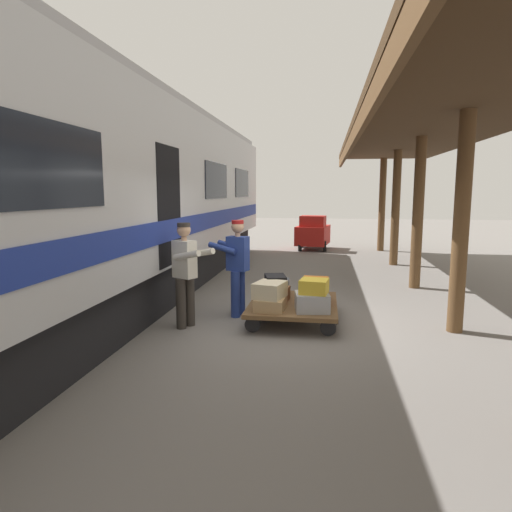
# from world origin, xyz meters

# --- Properties ---
(ground_plane) EXTENTS (60.00, 60.00, 0.00)m
(ground_plane) POSITION_xyz_m (0.00, 0.00, 0.00)
(ground_plane) COLOR slate
(platform_canopy) EXTENTS (3.20, 20.61, 3.56)m
(platform_canopy) POSITION_xyz_m (-2.50, 0.00, 3.27)
(platform_canopy) COLOR brown
(platform_canopy) RESTS_ON ground_plane
(train_car) EXTENTS (3.02, 19.10, 4.00)m
(train_car) POSITION_xyz_m (3.60, -0.00, 2.06)
(train_car) COLOR #B7BABF
(train_car) RESTS_ON ground_plane
(luggage_cart) EXTENTS (1.47, 1.85, 0.32)m
(luggage_cart) POSITION_xyz_m (0.01, -0.21, 0.27)
(luggage_cart) COLOR brown
(luggage_cart) RESTS_ON ground_plane
(suitcase_brown_leather) EXTENTS (0.52, 0.66, 0.24)m
(suitcase_brown_leather) POSITION_xyz_m (0.34, -0.21, 0.44)
(suitcase_brown_leather) COLOR brown
(suitcase_brown_leather) RESTS_ON luggage_cart
(suitcase_tan_vintage) EXTENTS (0.49, 0.62, 0.19)m
(suitcase_tan_vintage) POSITION_xyz_m (0.34, 0.30, 0.41)
(suitcase_tan_vintage) COLOR tan
(suitcase_tan_vintage) RESTS_ON luggage_cart
(suitcase_maroon_trunk) EXTENTS (0.53, 0.48, 0.17)m
(suitcase_maroon_trunk) POSITION_xyz_m (-0.32, -0.21, 0.41)
(suitcase_maroon_trunk) COLOR maroon
(suitcase_maroon_trunk) RESTS_ON luggage_cart
(suitcase_burgundy_valise) EXTENTS (0.47, 0.46, 0.17)m
(suitcase_burgundy_valise) POSITION_xyz_m (-0.32, -0.72, 0.40)
(suitcase_burgundy_valise) COLOR maroon
(suitcase_burgundy_valise) RESTS_ON luggage_cart
(suitcase_slate_roller) EXTENTS (0.42, 0.55, 0.28)m
(suitcase_slate_roller) POSITION_xyz_m (0.34, -0.72, 0.46)
(suitcase_slate_roller) COLOR #4C515B
(suitcase_slate_roller) RESTS_ON luggage_cart
(suitcase_gray_aluminum) EXTENTS (0.58, 0.55, 0.29)m
(suitcase_gray_aluminum) POSITION_xyz_m (-0.32, 0.30, 0.46)
(suitcase_gray_aluminum) COLOR #9EA0A5
(suitcase_gray_aluminum) RESTS_ON luggage_cart
(suitcase_black_hardshell) EXTENTS (0.43, 0.53, 0.23)m
(suitcase_black_hardshell) POSITION_xyz_m (0.32, -0.18, 0.67)
(suitcase_black_hardshell) COLOR black
(suitcase_black_hardshell) RESTS_ON suitcase_brown_leather
(suitcase_cream_canvas) EXTENTS (0.55, 0.61, 0.25)m
(suitcase_cream_canvas) POSITION_xyz_m (0.36, 0.30, 0.64)
(suitcase_cream_canvas) COLOR beige
(suitcase_cream_canvas) RESTS_ON suitcase_tan_vintage
(suitcase_orange_carryall) EXTENTS (0.44, 0.49, 0.26)m
(suitcase_orange_carryall) POSITION_xyz_m (-0.35, -0.22, 0.62)
(suitcase_orange_carryall) COLOR #CC6B23
(suitcase_orange_carryall) RESTS_ON suitcase_maroon_trunk
(suitcase_yellow_case) EXTENTS (0.48, 0.46, 0.22)m
(suitcase_yellow_case) POSITION_xyz_m (-0.34, 0.30, 0.72)
(suitcase_yellow_case) COLOR gold
(suitcase_yellow_case) RESTS_ON suitcase_gray_aluminum
(porter_in_overalls) EXTENTS (0.73, 0.55, 1.70)m
(porter_in_overalls) POSITION_xyz_m (1.03, -0.38, 0.93)
(porter_in_overalls) COLOR navy
(porter_in_overalls) RESTS_ON ground_plane
(porter_by_door) EXTENTS (0.74, 0.62, 1.70)m
(porter_by_door) POSITION_xyz_m (1.71, 0.43, 0.93)
(porter_by_door) COLOR #332D28
(porter_by_door) RESTS_ON ground_plane
(baggage_tug) EXTENTS (1.33, 1.84, 1.30)m
(baggage_tug) POSITION_xyz_m (-0.04, -9.82, 0.63)
(baggage_tug) COLOR #B21E19
(baggage_tug) RESTS_ON ground_plane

